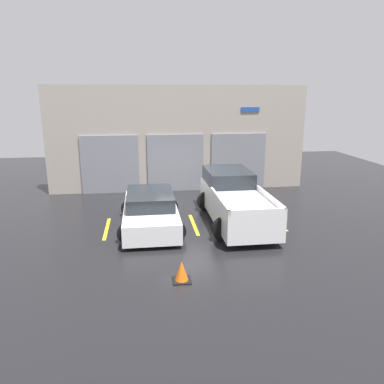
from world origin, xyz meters
name	(u,v)px	position (x,y,z in m)	size (l,w,h in m)	color
ground_plane	(187,208)	(0.00, 0.00, 0.00)	(28.00, 28.00, 0.00)	black
shophouse_building	(179,140)	(-0.01, 3.28, 2.45)	(12.40, 0.68, 5.01)	#9E9389
pickup_truck	(234,200)	(1.56, -1.75, 0.82)	(2.38, 5.18, 1.72)	white
sedan_white	(150,211)	(-1.56, -1.98, 0.60)	(2.22, 4.37, 1.26)	white
parking_stripe_far_left	(107,229)	(-3.11, -2.00, 0.00)	(0.12, 2.20, 0.01)	gold
parking_stripe_left	(194,225)	(0.00, -2.00, 0.00)	(0.12, 2.20, 0.01)	gold
parking_stripe_centre	(276,221)	(3.11, -2.00, 0.00)	(0.12, 2.20, 0.01)	gold
traffic_cone	(182,272)	(-0.89, -6.12, 0.25)	(0.47, 0.47, 0.55)	black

